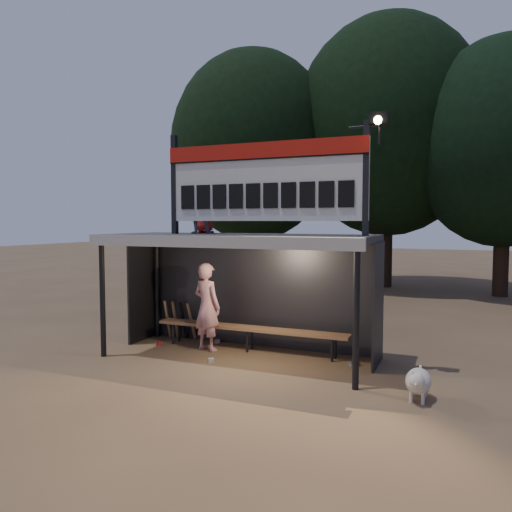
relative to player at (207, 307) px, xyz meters
The scene contains 13 objects.
ground 1.21m from the player, 18.24° to the right, with size 80.00×80.00×0.00m, color brown.
player is the anchor object (origin of this frame).
child_a 2.02m from the player, 157.47° to the right, with size 0.55×0.43×1.13m, color slate.
child_b 2.01m from the player, 123.57° to the left, with size 0.52×0.34×1.06m, color #AA1E1A.
dugout_shelter 1.26m from the player, ahead, with size 5.10×2.08×2.32m.
scoreboard_assembly 2.81m from the player, 11.34° to the right, with size 4.10×0.27×1.99m.
bench 0.95m from the player, 19.81° to the left, with size 4.00×0.35×0.48m.
tree_left 11.25m from the player, 108.21° to the left, with size 6.46×6.46×9.27m.
tree_mid 12.55m from the player, 80.91° to the left, with size 7.22×7.22×10.36m.
tree_right 12.53m from the player, 60.48° to the left, with size 6.08×6.08×8.72m.
dog 4.36m from the player, 17.36° to the right, with size 0.36×0.81×0.49m.
bats 1.22m from the player, 150.57° to the left, with size 0.67×0.35×0.84m.
litter 1.29m from the player, ahead, with size 4.14×1.44×0.08m.
Camera 1 is at (3.91, -8.36, 2.57)m, focal length 35.00 mm.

